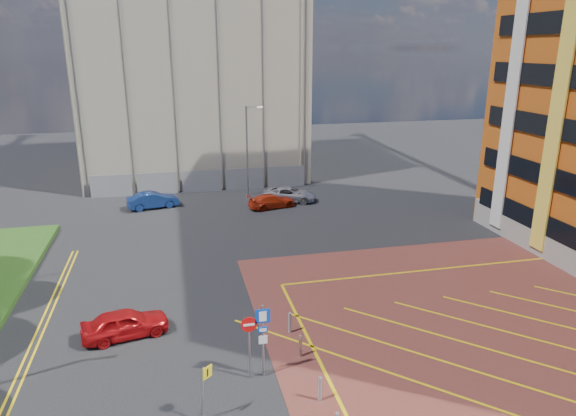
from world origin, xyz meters
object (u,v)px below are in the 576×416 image
object	(u,v)px
lamp_back	(248,147)
sign_cluster	(258,334)
car_red_left	(125,323)
car_blue_back	(153,200)
car_silver_back	(289,194)
car_red_back	(272,201)
warning_sign	(204,386)

from	to	relation	value
lamp_back	sign_cluster	bearing A→B (deg)	-97.97
lamp_back	car_red_left	bearing A→B (deg)	-112.22
car_blue_back	car_silver_back	distance (m)	11.51
car_red_left	car_silver_back	size ratio (longest dim) A/B	0.85
car_red_left	car_red_back	world-z (taller)	car_red_left
car_red_left	car_blue_back	world-z (taller)	car_blue_back
car_blue_back	car_red_back	bearing A→B (deg)	-114.50
lamp_back	sign_cluster	world-z (taller)	lamp_back
sign_cluster	car_red_left	distance (m)	7.13
lamp_back	car_red_left	size ratio (longest dim) A/B	2.06
warning_sign	sign_cluster	bearing A→B (deg)	42.62
lamp_back	car_red_back	distance (m)	5.96
lamp_back	warning_sign	distance (m)	29.88
lamp_back	sign_cluster	xyz separation A→B (m)	(-3.78, -27.02, -2.41)
sign_cluster	car_red_left	xyz separation A→B (m)	(-5.45, 4.42, -1.29)
lamp_back	car_red_back	size ratio (longest dim) A/B	2.02
car_red_back	sign_cluster	bearing A→B (deg)	153.99
sign_cluster	car_blue_back	bearing A→B (deg)	100.59
car_red_back	car_red_left	bearing A→B (deg)	136.57
sign_cluster	car_blue_back	distance (m)	25.17
sign_cluster	car_silver_back	distance (m)	25.08
sign_cluster	car_red_left	size ratio (longest dim) A/B	0.83
car_blue_back	car_red_left	bearing A→B (deg)	165.60
car_red_left	lamp_back	bearing A→B (deg)	-34.01
warning_sign	car_red_back	world-z (taller)	warning_sign
car_red_left	car_red_back	bearing A→B (deg)	-41.75
car_red_left	car_blue_back	size ratio (longest dim) A/B	0.94
lamp_back	car_silver_back	world-z (taller)	lamp_back
lamp_back	car_red_back	xyz separation A→B (m)	(1.24, -4.43, -3.78)
car_red_left	car_blue_back	xyz separation A→B (m)	(0.82, 20.29, 0.02)
car_blue_back	car_silver_back	xyz separation A→B (m)	(11.50, -0.63, -0.05)
warning_sign	car_silver_back	size ratio (longest dim) A/B	0.49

